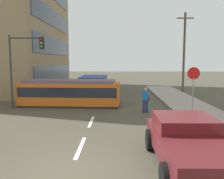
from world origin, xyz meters
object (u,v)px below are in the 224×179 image
(stop_sign, at_px, (193,81))
(utility_pole_mid, at_px, (184,51))
(streetcar_tram, at_px, (70,92))
(city_bus, at_px, (94,84))
(pickup_truck_parked, at_px, (188,143))
(pedestrian_crossing, at_px, (145,99))
(traffic_light_mast, at_px, (24,58))

(stop_sign, xyz_separation_m, utility_pole_mid, (2.57, 11.52, 2.25))
(utility_pole_mid, bearing_deg, streetcar_tram, -142.65)
(city_bus, height_order, pickup_truck_parked, city_bus)
(city_bus, height_order, pedestrian_crossing, city_bus)
(city_bus, relative_size, utility_pole_mid, 0.61)
(pedestrian_crossing, bearing_deg, traffic_light_mast, 172.09)
(pickup_truck_parked, bearing_deg, utility_pole_mid, 75.13)
(stop_sign, bearing_deg, streetcar_tram, 158.44)
(traffic_light_mast, relative_size, utility_pole_mid, 0.61)
(streetcar_tram, relative_size, pedestrian_crossing, 4.54)
(city_bus, bearing_deg, utility_pole_mid, 15.66)
(city_bus, height_order, stop_sign, stop_sign)
(pickup_truck_parked, distance_m, stop_sign, 7.80)
(pedestrian_crossing, relative_size, utility_pole_mid, 0.20)
(city_bus, distance_m, stop_sign, 11.33)
(pickup_truck_parked, xyz_separation_m, traffic_light_mast, (-8.78, 9.18, 2.79))
(city_bus, xyz_separation_m, traffic_light_mast, (-4.22, -6.95, 2.51))
(traffic_light_mast, xyz_separation_m, utility_pole_mid, (13.78, 9.62, 0.86))
(traffic_light_mast, bearing_deg, city_bus, 58.71)
(streetcar_tram, relative_size, pickup_truck_parked, 1.51)
(stop_sign, bearing_deg, pedestrian_crossing, 165.45)
(pickup_truck_parked, height_order, traffic_light_mast, traffic_light_mast)
(pedestrian_crossing, bearing_deg, pickup_truck_parked, -87.09)
(city_bus, bearing_deg, pedestrian_crossing, -62.88)
(stop_sign, height_order, utility_pole_mid, utility_pole_mid)
(streetcar_tram, relative_size, traffic_light_mast, 1.47)
(streetcar_tram, relative_size, utility_pole_mid, 0.89)
(streetcar_tram, relative_size, stop_sign, 2.63)
(pedestrian_crossing, distance_m, utility_pole_mid, 12.56)
(pedestrian_crossing, xyz_separation_m, traffic_light_mast, (-8.37, 1.16, 2.64))
(traffic_light_mast, bearing_deg, pickup_truck_parked, -46.28)
(city_bus, relative_size, pedestrian_crossing, 3.11)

